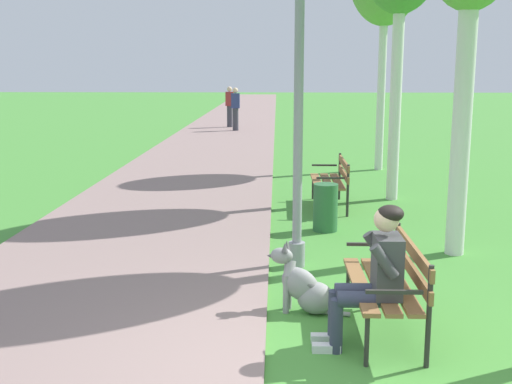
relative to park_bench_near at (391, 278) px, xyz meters
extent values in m
plane|color=#478E38|center=(-0.71, -0.86, -0.51)|extent=(120.00, 120.00, 0.00)
cube|color=gray|center=(-2.92, 23.14, -0.49)|extent=(3.61, 60.00, 0.04)
cube|color=olive|center=(-0.27, 0.00, -0.06)|extent=(0.14, 1.50, 0.04)
cube|color=olive|center=(-0.10, 0.00, -0.06)|extent=(0.14, 1.50, 0.04)
cube|color=olive|center=(0.08, 0.00, -0.06)|extent=(0.14, 1.50, 0.04)
cube|color=olive|center=(0.18, 0.00, 0.08)|extent=(0.04, 1.50, 0.11)
cube|color=olive|center=(0.18, 0.00, 0.26)|extent=(0.04, 1.50, 0.11)
cylinder|color=#2D2B28|center=(-0.30, 0.69, -0.29)|extent=(0.04, 0.04, 0.45)
cylinder|color=#2D2B28|center=(0.18, 0.69, -0.09)|extent=(0.04, 0.04, 0.85)
cube|color=#2D2B28|center=(-0.10, 0.69, 0.12)|extent=(0.45, 0.04, 0.03)
cylinder|color=#2D2B28|center=(-0.30, -0.69, -0.29)|extent=(0.04, 0.04, 0.45)
cylinder|color=#2D2B28|center=(0.18, -0.69, -0.09)|extent=(0.04, 0.04, 0.85)
cube|color=#2D2B28|center=(-0.10, -0.69, 0.12)|extent=(0.45, 0.04, 0.03)
cube|color=olive|center=(-0.34, 5.30, -0.06)|extent=(0.14, 1.50, 0.04)
cube|color=olive|center=(-0.16, 5.30, -0.06)|extent=(0.14, 1.50, 0.04)
cube|color=olive|center=(0.01, 5.30, -0.06)|extent=(0.14, 1.50, 0.04)
cube|color=olive|center=(0.12, 5.30, 0.08)|extent=(0.04, 1.50, 0.11)
cube|color=olive|center=(0.12, 5.30, 0.26)|extent=(0.04, 1.50, 0.11)
cylinder|color=#2D2B28|center=(-0.36, 5.99, -0.29)|extent=(0.04, 0.04, 0.45)
cylinder|color=#2D2B28|center=(0.12, 5.99, -0.09)|extent=(0.04, 0.04, 0.85)
cube|color=#2D2B28|center=(-0.16, 5.99, 0.12)|extent=(0.45, 0.04, 0.03)
cylinder|color=#2D2B28|center=(-0.36, 4.61, -0.29)|extent=(0.04, 0.04, 0.45)
cylinder|color=#2D2B28|center=(0.12, 4.61, -0.09)|extent=(0.04, 0.04, 0.85)
cube|color=#2D2B28|center=(-0.16, 4.61, 0.12)|extent=(0.45, 0.04, 0.03)
cylinder|color=#33384C|center=(-0.31, -0.24, -0.04)|extent=(0.42, 0.14, 0.14)
cylinder|color=#33384C|center=(-0.52, -0.24, -0.28)|extent=(0.11, 0.11, 0.47)
cube|color=silver|center=(-0.60, -0.24, -0.48)|extent=(0.24, 0.09, 0.07)
cylinder|color=#33384C|center=(-0.31, -0.44, -0.04)|extent=(0.42, 0.14, 0.14)
cylinder|color=#33384C|center=(-0.52, -0.44, -0.28)|extent=(0.11, 0.11, 0.47)
cube|color=silver|center=(-0.60, -0.44, -0.48)|extent=(0.24, 0.09, 0.07)
cube|color=#3F3F42|center=(-0.10, -0.34, 0.22)|extent=(0.22, 0.36, 0.52)
cylinder|color=#3F3F42|center=(-0.16, -0.14, 0.32)|extent=(0.25, 0.09, 0.30)
cylinder|color=#3F3F42|center=(-0.16, -0.54, 0.32)|extent=(0.25, 0.09, 0.30)
sphere|color=beige|center=(-0.12, -0.34, 0.62)|extent=(0.21, 0.21, 0.21)
ellipsoid|color=black|center=(-0.09, -0.34, 0.67)|extent=(0.22, 0.23, 0.14)
ellipsoid|color=gray|center=(-0.64, 0.42, -0.35)|extent=(0.41, 0.36, 0.32)
ellipsoid|color=gray|center=(-0.79, 0.46, -0.23)|extent=(0.54, 0.33, 0.48)
ellipsoid|color=#595959|center=(-0.74, 0.45, -0.19)|extent=(0.39, 0.27, 0.27)
cylinder|color=gray|center=(-0.90, 0.55, -0.32)|extent=(0.06, 0.06, 0.38)
cylinder|color=gray|center=(-0.93, 0.43, -0.32)|extent=(0.06, 0.06, 0.38)
cylinder|color=gray|center=(-0.89, 0.48, -0.08)|extent=(0.15, 0.19, 0.19)
ellipsoid|color=gray|center=(-0.97, 0.50, 0.05)|extent=(0.25, 0.19, 0.16)
cone|color=#595959|center=(-1.07, 0.52, 0.04)|extent=(0.12, 0.11, 0.09)
cone|color=#595959|center=(-0.92, 0.54, 0.15)|extent=(0.06, 0.06, 0.09)
cone|color=#595959|center=(-0.94, 0.45, 0.15)|extent=(0.06, 0.06, 0.09)
cylinder|color=gray|center=(-0.45, 0.38, -0.49)|extent=(0.28, 0.11, 0.04)
cylinder|color=gray|center=(-0.78, 1.94, -0.36)|extent=(0.20, 0.20, 0.30)
cylinder|color=gray|center=(-0.78, 1.94, 1.30)|extent=(0.11, 0.11, 3.62)
cylinder|color=silver|center=(1.27, 2.54, 1.31)|extent=(0.24, 0.24, 3.65)
cylinder|color=silver|center=(1.08, 6.03, 1.43)|extent=(0.20, 0.20, 3.88)
cylinder|color=silver|center=(1.38, 9.53, 1.37)|extent=(0.18, 0.18, 3.76)
cylinder|color=#2D6638|center=(-0.31, 3.68, -0.16)|extent=(0.36, 0.36, 0.70)
cylinder|color=#383842|center=(-2.59, 18.69, -0.07)|extent=(0.22, 0.22, 0.88)
cube|color=navy|center=(-2.59, 18.69, 0.65)|extent=(0.32, 0.20, 0.56)
sphere|color=beige|center=(-2.59, 18.69, 1.04)|extent=(0.20, 0.20, 0.20)
cylinder|color=#383842|center=(-2.92, 20.15, -0.07)|extent=(0.22, 0.22, 0.88)
cube|color=maroon|center=(-2.92, 20.15, 0.65)|extent=(0.32, 0.20, 0.56)
sphere|color=beige|center=(-2.92, 20.15, 1.04)|extent=(0.20, 0.20, 0.20)
camera|label=1|loc=(-1.03, -5.48, 1.84)|focal=44.79mm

